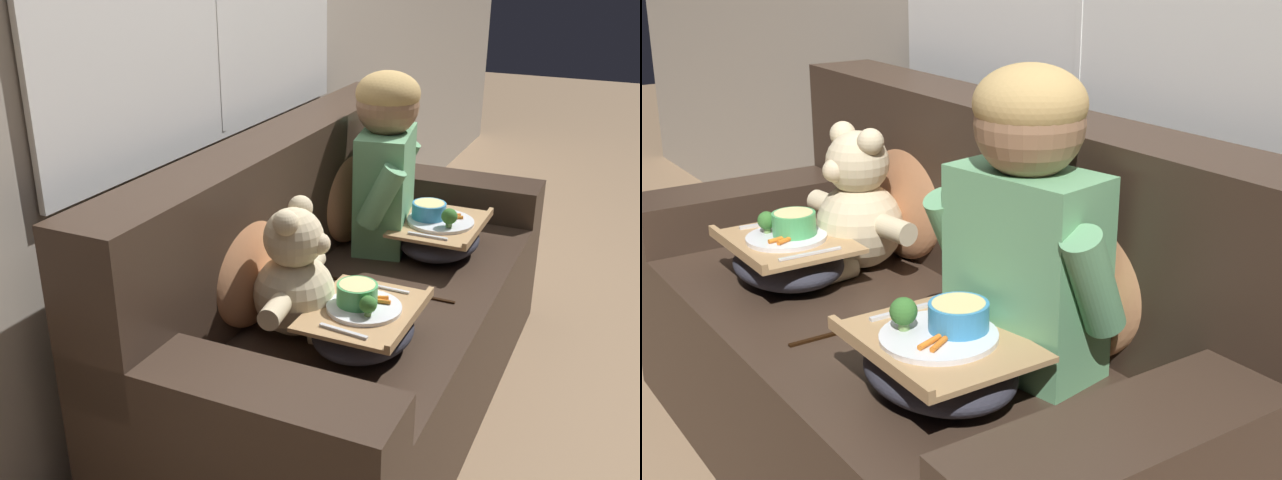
% 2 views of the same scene
% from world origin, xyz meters
% --- Properties ---
extents(ground_plane, '(14.00, 14.00, 0.00)m').
position_xyz_m(ground_plane, '(0.00, 0.00, 0.00)').
color(ground_plane, '#8E7051').
extents(wall_back_with_window, '(8.00, 0.08, 2.60)m').
position_xyz_m(wall_back_with_window, '(0.00, 0.57, 1.31)').
color(wall_back_with_window, '#A89E8E').
rests_on(wall_back_with_window, ground_plane).
extents(couch, '(1.93, 0.86, 0.97)m').
position_xyz_m(couch, '(0.00, 0.06, 0.35)').
color(couch, '#38281E').
rests_on(couch, ground_plane).
extents(throw_pillow_behind_child, '(0.43, 0.21, 0.44)m').
position_xyz_m(throw_pillow_behind_child, '(0.37, 0.24, 0.68)').
color(throw_pillow_behind_child, '#B2754C').
rests_on(throw_pillow_behind_child, couch).
extents(throw_pillow_behind_teddy, '(0.41, 0.20, 0.43)m').
position_xyz_m(throw_pillow_behind_teddy, '(-0.37, 0.24, 0.68)').
color(throw_pillow_behind_teddy, '#B2754C').
rests_on(throw_pillow_behind_teddy, couch).
extents(child_figure, '(0.49, 0.26, 0.66)m').
position_xyz_m(child_figure, '(0.37, 0.06, 0.84)').
color(child_figure, '#66A370').
rests_on(child_figure, couch).
extents(teddy_bear, '(0.44, 0.31, 0.41)m').
position_xyz_m(teddy_bear, '(-0.37, 0.06, 0.65)').
color(teddy_bear, beige).
rests_on(teddy_bear, couch).
extents(lap_tray_child, '(0.39, 0.30, 0.20)m').
position_xyz_m(lap_tray_child, '(0.37, -0.15, 0.55)').
color(lap_tray_child, '#2D2D38').
rests_on(lap_tray_child, child_figure).
extents(lap_tray_teddy, '(0.38, 0.29, 0.19)m').
position_xyz_m(lap_tray_teddy, '(-0.37, -0.15, 0.55)').
color(lap_tray_teddy, '#2D2D38').
rests_on(lap_tray_teddy, teddy_bear).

